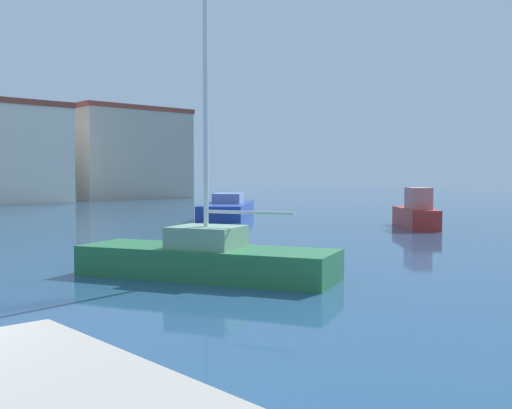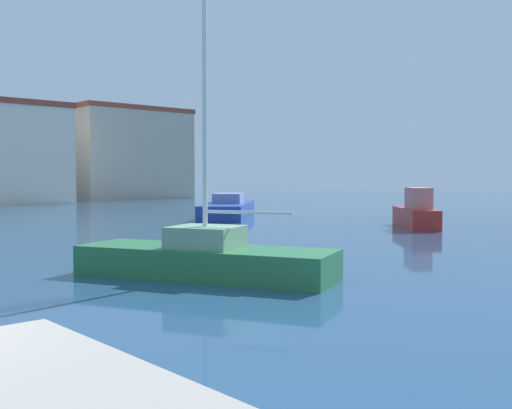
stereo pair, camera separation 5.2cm
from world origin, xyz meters
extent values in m
plane|color=navy|center=(15.00, 20.00, 0.00)|extent=(160.00, 160.00, 0.00)
cube|color=#28703D|center=(8.89, 4.81, 0.37)|extent=(4.59, 6.76, 0.75)
cube|color=gray|center=(8.90, 4.79, 1.01)|extent=(2.04, 2.13, 0.53)
cylinder|color=silver|center=(8.89, 4.81, 4.59)|extent=(0.12, 0.12, 7.69)
cylinder|color=silver|center=(9.40, 3.74, 1.65)|extent=(1.06, 2.10, 0.08)
cube|color=#B22823|center=(25.35, 9.44, 0.47)|extent=(4.11, 4.22, 0.94)
cube|color=#C4716E|center=(24.97, 9.04, 1.45)|extent=(1.93, 1.95, 1.02)
cube|color=#233D93|center=(23.23, 21.23, 0.43)|extent=(8.07, 7.80, 0.87)
cube|color=#6E7DB1|center=(23.49, 21.47, 1.16)|extent=(3.14, 3.09, 0.58)
cube|color=#B2A893|center=(34.50, 51.29, 4.73)|extent=(12.77, 5.68, 9.46)
cube|color=brown|center=(34.50, 51.29, 9.71)|extent=(13.03, 5.79, 0.50)
camera|label=1|loc=(-0.37, -7.18, 2.54)|focal=42.70mm
camera|label=2|loc=(-0.33, -7.21, 2.54)|focal=42.70mm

